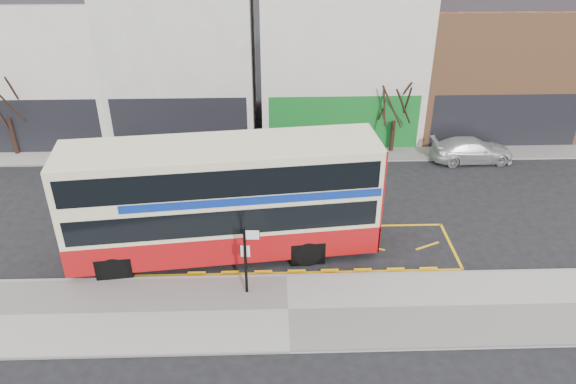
{
  "coord_description": "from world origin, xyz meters",
  "views": [
    {
      "loc": [
        -0.48,
        -17.56,
        13.73
      ],
      "look_at": [
        0.13,
        2.0,
        2.49
      ],
      "focal_mm": 35.0,
      "sensor_mm": 36.0,
      "label": 1
    }
  ],
  "objects_px": {
    "double_decker_bus": "(224,199)",
    "bus_stop_post": "(247,254)",
    "car_white": "(472,150)",
    "car_silver": "(127,160)",
    "car_grey": "(292,157)",
    "street_tree_right": "(397,93)"
  },
  "relations": [
    {
      "from": "car_grey",
      "to": "car_white",
      "type": "relative_size",
      "value": 1.03
    },
    {
      "from": "car_white",
      "to": "car_silver",
      "type": "bearing_deg",
      "value": 90.53
    },
    {
      "from": "double_decker_bus",
      "to": "bus_stop_post",
      "type": "distance_m",
      "value": 2.96
    },
    {
      "from": "double_decker_bus",
      "to": "car_silver",
      "type": "height_order",
      "value": "double_decker_bus"
    },
    {
      "from": "car_white",
      "to": "street_tree_right",
      "type": "relative_size",
      "value": 0.85
    },
    {
      "from": "car_silver",
      "to": "car_white",
      "type": "bearing_deg",
      "value": -68.42
    },
    {
      "from": "car_grey",
      "to": "car_silver",
      "type": "bearing_deg",
      "value": 107.83
    },
    {
      "from": "car_white",
      "to": "double_decker_bus",
      "type": "bearing_deg",
      "value": 120.74
    },
    {
      "from": "street_tree_right",
      "to": "car_silver",
      "type": "bearing_deg",
      "value": -172.73
    },
    {
      "from": "double_decker_bus",
      "to": "car_silver",
      "type": "relative_size",
      "value": 3.07
    },
    {
      "from": "bus_stop_post",
      "to": "car_white",
      "type": "height_order",
      "value": "bus_stop_post"
    },
    {
      "from": "bus_stop_post",
      "to": "car_white",
      "type": "xyz_separation_m",
      "value": [
        11.74,
        10.77,
        -1.22
      ]
    },
    {
      "from": "bus_stop_post",
      "to": "street_tree_right",
      "type": "bearing_deg",
      "value": 60.28
    },
    {
      "from": "car_silver",
      "to": "double_decker_bus",
      "type": "bearing_deg",
      "value": -123.28
    },
    {
      "from": "double_decker_bus",
      "to": "car_white",
      "type": "xyz_separation_m",
      "value": [
        12.71,
        8.06,
        -1.92
      ]
    },
    {
      "from": "car_grey",
      "to": "bus_stop_post",
      "type": "bearing_deg",
      "value": -172.75
    },
    {
      "from": "car_grey",
      "to": "street_tree_right",
      "type": "distance_m",
      "value": 6.54
    },
    {
      "from": "car_grey",
      "to": "car_white",
      "type": "bearing_deg",
      "value": -66.99
    },
    {
      "from": "double_decker_bus",
      "to": "car_grey",
      "type": "distance_m",
      "value": 8.06
    },
    {
      "from": "street_tree_right",
      "to": "car_grey",
      "type": "bearing_deg",
      "value": -161.33
    },
    {
      "from": "car_silver",
      "to": "car_white",
      "type": "xyz_separation_m",
      "value": [
        18.33,
        0.69,
        -0.05
      ]
    },
    {
      "from": "bus_stop_post",
      "to": "car_silver",
      "type": "height_order",
      "value": "bus_stop_post"
    }
  ]
}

